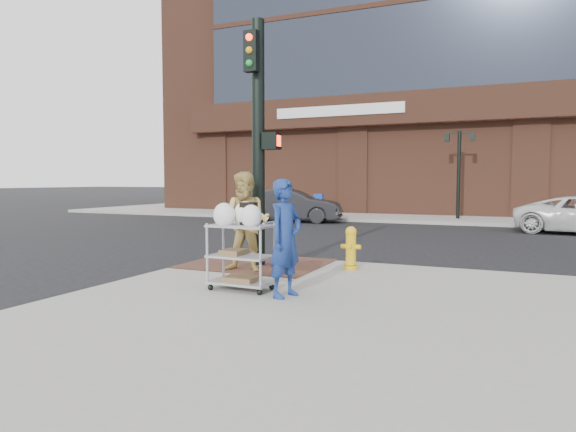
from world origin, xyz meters
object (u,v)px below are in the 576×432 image
at_px(woman_blue, 286,238).
at_px(pedestrian_tan, 247,222).
at_px(utility_cart, 241,250).
at_px(traffic_signal_pole, 259,135).
at_px(sedan_dark, 291,205).
at_px(fire_hydrant, 351,247).
at_px(lamp_post, 459,165).

bearing_deg(woman_blue, pedestrian_tan, 57.92).
height_order(woman_blue, utility_cart, woman_blue).
relative_size(woman_blue, utility_cart, 1.26).
bearing_deg(utility_cart, traffic_signal_pole, 110.11).
height_order(sedan_dark, fire_hydrant, sedan_dark).
xyz_separation_m(traffic_signal_pole, fire_hydrant, (1.89, 0.27, -2.25)).
distance_m(pedestrian_tan, fire_hydrant, 2.12).
height_order(woman_blue, sedan_dark, woman_blue).
bearing_deg(pedestrian_tan, sedan_dark, 99.72).
bearing_deg(lamp_post, traffic_signal_pole, -99.24).
relative_size(utility_cart, fire_hydrant, 1.66).
height_order(pedestrian_tan, utility_cart, pedestrian_tan).
xyz_separation_m(traffic_signal_pole, pedestrian_tan, (0.11, -0.75, -1.72)).
bearing_deg(woman_blue, utility_cart, 94.72).
xyz_separation_m(traffic_signal_pole, woman_blue, (1.68, -2.42, -1.79)).
relative_size(sedan_dark, fire_hydrant, 5.39).
bearing_deg(traffic_signal_pole, pedestrian_tan, -81.51).
bearing_deg(traffic_signal_pole, woman_blue, -55.25).
bearing_deg(sedan_dark, woman_blue, -168.03).
relative_size(woman_blue, fire_hydrant, 2.09).
xyz_separation_m(lamp_post, sedan_dark, (-6.97, -3.18, -1.86)).
xyz_separation_m(lamp_post, traffic_signal_pole, (-2.48, -15.23, 0.21)).
bearing_deg(lamp_post, pedestrian_tan, -98.42).
relative_size(lamp_post, pedestrian_tan, 2.08).
relative_size(traffic_signal_pole, woman_blue, 2.81).
height_order(lamp_post, fire_hydrant, lamp_post).
distance_m(utility_cart, fire_hydrant, 2.76).
bearing_deg(sedan_dark, pedestrian_tan, -171.35).
distance_m(lamp_post, pedestrian_tan, 16.22).
relative_size(traffic_signal_pole, fire_hydrant, 5.86).
height_order(traffic_signal_pole, woman_blue, traffic_signal_pole).
relative_size(lamp_post, woman_blue, 2.25).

